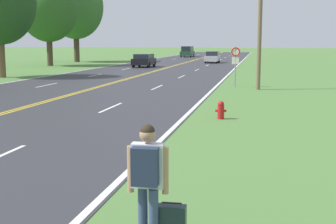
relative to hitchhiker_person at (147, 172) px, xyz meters
name	(u,v)px	position (x,y,z in m)	size (l,w,h in m)	color
hitchhiker_person	(147,172)	(0.00, 0.00, 0.00)	(0.58, 0.42, 1.71)	#38476B
fire_hydrant	(221,110)	(0.07, 10.94, -0.71)	(0.40, 0.24, 0.67)	red
traffic_sign	(235,57)	(-0.13, 23.31, 0.82)	(0.60, 0.10, 2.48)	gray
utility_pole_midground	(260,24)	(1.31, 21.94, 2.76)	(1.80, 0.24, 7.31)	brown
tree_left_verge	(48,9)	(-22.49, 44.35, 5.42)	(6.55, 6.55, 10.25)	#473828
tree_mid_treeline	(75,7)	(-23.50, 54.84, 6.35)	(7.53, 7.53, 11.75)	#473828
car_black_hatchback_nearest	(144,60)	(-11.22, 43.93, -0.27)	(2.00, 3.65, 1.44)	black
car_silver_sedan_approaching	(212,57)	(-4.92, 55.70, -0.29)	(1.73, 4.39, 1.50)	black
car_dark_green_van_mid_near	(187,51)	(-11.77, 77.88, -0.07)	(2.03, 4.66, 1.91)	black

